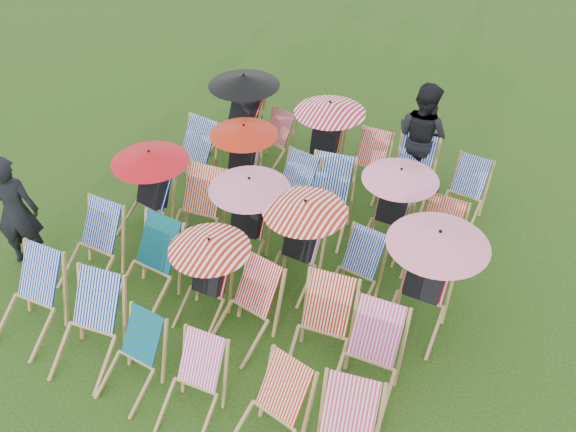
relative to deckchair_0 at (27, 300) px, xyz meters
The scene contains 32 objects.
ground 3.07m from the deckchair_0, 47.60° to the left, with size 100.00×100.00×0.00m, color #18320B.
deckchair_0 is the anchor object (origin of this frame).
deckchair_1 0.93m from the deckchair_0, ahead, with size 0.80×1.03×1.02m.
deckchair_2 1.61m from the deckchair_0, ahead, with size 0.61×0.82×0.85m.
deckchair_3 2.40m from the deckchair_0, ahead, with size 0.64×0.85×0.88m.
deckchair_4 3.30m from the deckchair_0, ahead, with size 0.77×0.96×0.94m.
deckchair_6 1.09m from the deckchair_0, 89.49° to the left, with size 0.66×0.91×0.98m.
deckchair_7 1.44m from the deckchair_0, 51.33° to the left, with size 0.72×0.97×1.02m.
deckchair_8 2.12m from the deckchair_0, 35.38° to the left, with size 0.99×1.02×1.17m.
deckchair_9 2.60m from the deckchair_0, 25.68° to the left, with size 0.75×0.95×0.94m.
deckchair_10 3.51m from the deckchair_0, 20.01° to the left, with size 0.78×1.00×1.01m.
deckchair_11 4.07m from the deckchair_0, 15.17° to the left, with size 0.73×0.97×1.01m.
deckchair_12 2.28m from the deckchair_0, 88.83° to the left, with size 1.08×1.14×1.28m.
deckchair_13 2.48m from the deckchair_0, 71.19° to the left, with size 0.77×1.00×1.00m.
deckchair_14 2.86m from the deckchair_0, 55.79° to the left, with size 1.08×1.15×1.28m.
deckchair_15 3.35m from the deckchair_0, 43.09° to the left, with size 1.07×1.12×1.27m.
deckchair_16 3.98m from the deckchair_0, 35.92° to the left, with size 0.65×0.86×0.88m.
deckchair_17 4.73m from the deckchair_0, 29.30° to the left, with size 1.19×1.24×1.42m.
deckchair_18 3.43m from the deckchair_0, 91.16° to the left, with size 0.75×0.98×1.00m.
deckchair_19 3.65m from the deckchair_0, 77.30° to the left, with size 1.02×1.10×1.21m.
deckchair_20 3.78m from the deckchair_0, 62.85° to the left, with size 0.76×0.97×0.96m.
deckchair_21 4.13m from the deckchair_0, 55.89° to the left, with size 0.83×1.05×1.03m.
deckchair_22 4.81m from the deckchair_0, 47.64° to the left, with size 1.04×1.08×1.23m.
deckchair_23 5.18m from the deckchair_0, 40.46° to the left, with size 0.63×0.87×0.92m.
deckchair_24 4.67m from the deckchair_0, 88.70° to the left, with size 1.17×1.25×1.39m.
deckchair_25 4.62m from the deckchair_0, 80.44° to the left, with size 0.70×0.86×0.84m.
deckchair_26 4.92m from the deckchair_0, 69.79° to the left, with size 1.11×1.18×1.32m.
deckchair_27 5.24m from the deckchair_0, 62.23° to the left, with size 0.59×0.82×0.88m.
deckchair_28 5.56m from the deckchair_0, 55.43° to the left, with size 0.72×0.96×1.00m.
deckchair_29 6.11m from the deckchair_0, 49.40° to the left, with size 0.62×0.83×0.86m.
person_left 1.41m from the deckchair_0, 138.65° to the left, with size 0.61×0.40×1.68m, color black.
person_rear 5.99m from the deckchair_0, 58.73° to the left, with size 0.87×0.67×1.78m, color black.
Camera 1 is at (3.20, -5.47, 6.06)m, focal length 40.00 mm.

